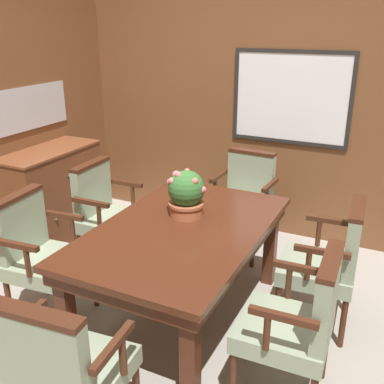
% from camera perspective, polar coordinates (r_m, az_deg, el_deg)
% --- Properties ---
extents(ground_plane, '(14.00, 14.00, 0.00)m').
position_cam_1_polar(ground_plane, '(3.40, -3.14, -15.94)').
color(ground_plane, '#A39E93').
extents(wall_back, '(7.20, 0.08, 2.45)m').
position_cam_1_polar(wall_back, '(4.47, 8.16, 10.30)').
color(wall_back, brown).
rests_on(wall_back, ground_plane).
extents(dining_table, '(1.05, 1.68, 0.73)m').
position_cam_1_polar(dining_table, '(3.09, -1.23, -6.01)').
color(dining_table, '#4C2314').
rests_on(dining_table, ground_plane).
extents(chair_head_far, '(0.55, 0.52, 0.93)m').
position_cam_1_polar(chair_head_far, '(4.15, 6.69, -0.68)').
color(chair_head_far, '#472314').
rests_on(chair_head_far, ground_plane).
extents(chair_left_far, '(0.51, 0.54, 0.93)m').
position_cam_1_polar(chair_left_far, '(3.90, -10.79, -2.37)').
color(chair_left_far, '#472314').
rests_on(chair_left_far, ground_plane).
extents(chair_head_near, '(0.56, 0.54, 0.93)m').
position_cam_1_polar(chair_head_near, '(2.33, -15.85, -20.84)').
color(chair_head_near, '#472314').
rests_on(chair_head_near, ground_plane).
extents(chair_right_far, '(0.53, 0.56, 0.93)m').
position_cam_1_polar(chair_right_far, '(3.23, 17.04, -8.19)').
color(chair_right_far, '#472314').
rests_on(chair_right_far, ground_plane).
extents(chair_right_near, '(0.52, 0.55, 0.93)m').
position_cam_1_polar(chair_right_near, '(2.60, 13.28, -15.56)').
color(chair_right_near, '#472314').
rests_on(chair_right_near, ground_plane).
extents(chair_left_near, '(0.54, 0.56, 0.93)m').
position_cam_1_polar(chair_left_near, '(3.37, -18.76, -7.11)').
color(chair_left_near, '#472314').
rests_on(chair_left_near, ground_plane).
extents(potted_plant, '(0.30, 0.26, 0.34)m').
position_cam_1_polar(potted_plant, '(3.15, -0.76, -0.20)').
color(potted_plant, '#B2603D').
rests_on(potted_plant, dining_table).
extents(sideboard_cabinet, '(0.46, 1.01, 0.93)m').
position_cam_1_polar(sideboard_cabinet, '(4.47, -17.21, -0.60)').
color(sideboard_cabinet, brown).
rests_on(sideboard_cabinet, ground_plane).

